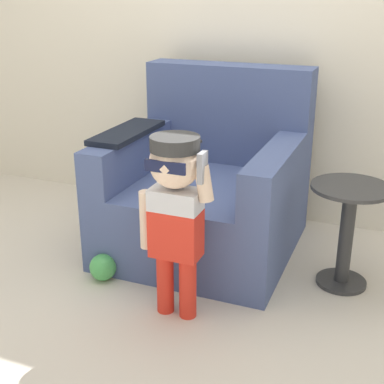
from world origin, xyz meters
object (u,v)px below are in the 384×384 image
armchair (208,188)px  person_child (175,200)px  side_table (347,226)px  toy_ball (103,267)px

armchair → person_child: size_ratio=1.20×
person_child → side_table: 0.92m
person_child → toy_ball: (-0.48, 0.14, -0.50)m
side_table → toy_ball: side_table is taller
toy_ball → person_child: bearing=-16.5°
person_child → side_table: bearing=39.6°
person_child → toy_ball: size_ratio=6.10×
armchair → toy_ball: 0.76m
armchair → toy_ball: armchair is taller
side_table → person_child: bearing=-140.4°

